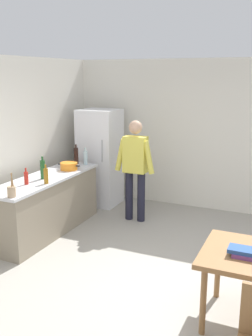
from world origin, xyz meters
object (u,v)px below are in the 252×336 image
bottle_water_clear (86,158)px  cooking_pot (69,166)px  bottle_oil_amber (46,176)px  bottle_sauce_red (26,178)px  refrigerator (100,157)px  bottle_wine_green (43,169)px  book_stack (244,252)px  person (135,164)px  utensil_jar (12,191)px  bottle_wine_dark (76,156)px

bottle_water_clear → cooking_pot: bearing=-99.9°
cooking_pot → bottle_oil_amber: (0.15, -0.84, 0.06)m
cooking_pot → bottle_sauce_red: 0.99m
bottle_water_clear → refrigerator: bearing=95.1°
cooking_pot → bottle_wine_green: bottle_wine_green is taller
bottle_sauce_red → book_stack: 3.19m
cooking_pot → bottle_sauce_red: size_ratio=1.67×
bottle_oil_amber → bottle_water_clear: size_ratio=0.93×
person → utensil_jar: size_ratio=5.31×
bottle_wine_dark → refrigerator: bearing=78.2°
bottle_oil_amber → book_stack: 3.01m
book_stack → refrigerator: bearing=137.1°
bottle_water_clear → bottle_wine_green: (-0.12, -1.06, 0.02)m
refrigerator → person: size_ratio=1.06×
cooking_pot → bottle_oil_amber: 0.86m
bottle_sauce_red → bottle_wine_green: bottle_wine_green is taller
refrigerator → bottle_sauce_red: size_ratio=7.50×
person → bottle_oil_amber: (-0.81, -1.35, 0.04)m
bottle_wine_green → utensil_jar: bearing=-79.2°
bottle_oil_amber → bottle_wine_green: (-0.20, 0.20, 0.03)m
bottle_oil_amber → bottle_water_clear: bearing=93.6°
refrigerator → bottle_oil_amber: (0.14, -1.90, 0.12)m
refrigerator → bottle_sauce_red: (-0.10, -2.05, 0.10)m
cooking_pot → bottle_wine_green: (-0.05, -0.64, 0.09)m
refrigerator → bottle_water_clear: refrigerator is taller
refrigerator → bottle_oil_amber: 1.91m
bottle_water_clear → book_stack: 3.65m
cooking_pot → bottle_wine_green: 0.65m
bottle_wine_dark → bottle_wine_green: same height
cooking_pot → utensil_jar: 1.55m
refrigerator → bottle_wine_green: (-0.07, -1.70, 0.15)m
bottle_water_clear → bottle_sauce_red: bottle_water_clear is taller
refrigerator → utensil_jar: size_ratio=5.62×
person → bottle_wine_dark: size_ratio=5.00×
refrigerator → bottle_wine_dark: 0.66m
bottle_oil_amber → refrigerator: bearing=94.1°
bottle_water_clear → bottle_wine_dark: bearing=178.2°
refrigerator → bottle_oil_amber: refrigerator is taller
bottle_wine_dark → book_stack: bearing=-34.5°
utensil_jar → bottle_oil_amber: size_ratio=1.14×
refrigerator → bottle_wine_green: refrigerator is taller
bottle_sauce_red → bottle_wine_green: (0.03, 0.35, 0.05)m
bottle_water_clear → person: bearing=5.6°
utensil_jar → bottle_wine_green: bottle_wine_green is taller
bottle_oil_amber → bottle_water_clear: 1.27m
utensil_jar → bottle_wine_dark: (-0.24, 1.97, 0.07)m
utensil_jar → bottle_oil_amber: (0.03, 0.70, 0.04)m
person → bottle_wine_dark: person is taller
refrigerator → bottle_oil_amber: bearing=-85.9°
person → bottle_water_clear: size_ratio=5.67×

